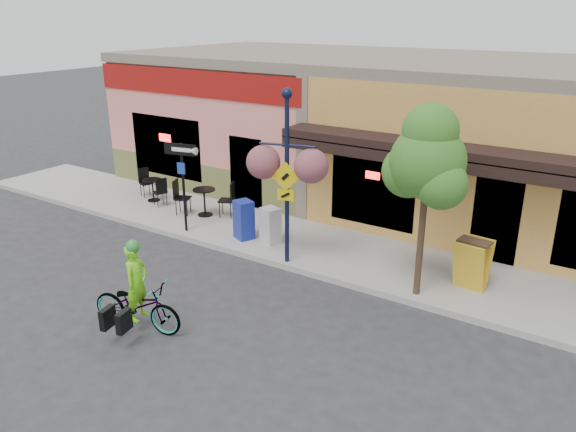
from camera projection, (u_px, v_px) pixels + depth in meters
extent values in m
plane|color=#2D2D30|center=(261.00, 274.00, 13.24)|extent=(90.00, 90.00, 0.00)
cube|color=#9E9B93|center=(305.00, 243.00, 14.79)|extent=(24.00, 3.00, 0.15)
cube|color=#A8A59E|center=(274.00, 263.00, 13.65)|extent=(24.00, 0.12, 0.15)
imported|color=maroon|center=(137.00, 305.00, 10.83)|extent=(2.02, 1.06, 1.01)
imported|color=#73EC18|center=(138.00, 294.00, 10.72)|extent=(0.47, 0.62, 1.52)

